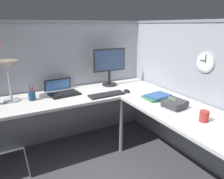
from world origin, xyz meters
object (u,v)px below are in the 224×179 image
desk_lamp_dome (7,68)px  office_phone (175,104)px  book_stack (157,97)px  pen_cup (32,96)px  keyboard (107,95)px  wall_clock (206,62)px  computer_mouse (127,91)px  coffee_mug (204,116)px  laptop (62,91)px  monitor (109,64)px

desk_lamp_dome → office_phone: (1.43, -0.98, -0.33)m
desk_lamp_dome → book_stack: bearing=-25.0°
pen_cup → keyboard: bearing=-17.2°
desk_lamp_dome → wall_clock: size_ratio=2.02×
computer_mouse → pen_cup: pen_cup is taller
keyboard → office_phone: (0.43, -0.66, 0.03)m
computer_mouse → desk_lamp_dome: size_ratio=0.23×
book_stack → coffee_mug: size_ratio=3.09×
computer_mouse → coffee_mug: size_ratio=1.08×
computer_mouse → desk_lamp_dome: (-1.27, 0.33, 0.35)m
laptop → office_phone: 1.34m
computer_mouse → book_stack: 0.39m
pen_cup → office_phone: (1.23, -0.91, -0.02)m
keyboard → wall_clock: 1.12m
monitor → book_stack: monitor is taller
monitor → coffee_mug: monitor is taller
monitor → computer_mouse: bearing=-83.9°
office_phone → book_stack: 0.31m
monitor → pen_cup: size_ratio=2.78×
monitor → office_phone: bearing=-79.2°
monitor → coffee_mug: bearing=-82.0°
keyboard → coffee_mug: size_ratio=4.48×
keyboard → wall_clock: size_ratio=1.95×
office_phone → coffee_mug: 0.35m
desk_lamp_dome → pen_cup: (0.20, -0.08, -0.31)m
keyboard → office_phone: office_phone is taller
office_phone → book_stack: size_ratio=0.76×
computer_mouse → book_stack: bearing=-61.8°
office_phone → pen_cup: bearing=143.5°
coffee_mug → keyboard: bearing=112.9°
laptop → wall_clock: wall_clock is taller
computer_mouse → monitor: bearing=96.1°
laptop → computer_mouse: (0.71, -0.37, -0.01)m
monitor → office_phone: 1.09m
laptop → wall_clock: 1.66m
keyboard → computer_mouse: (0.27, -0.01, 0.01)m
computer_mouse → office_phone: 0.67m
computer_mouse → wall_clock: (0.53, -0.66, 0.42)m
coffee_mug → wall_clock: 0.64m
monitor → desk_lamp_dome: 1.23m
laptop → book_stack: (0.90, -0.72, -0.00)m
monitor → keyboard: monitor is taller
monitor → coffee_mug: size_ratio=5.21×
monitor → desk_lamp_dome: bearing=-177.5°
computer_mouse → pen_cup: 1.10m
laptop → desk_lamp_dome: (-0.56, -0.04, 0.34)m
laptop → coffee_mug: (0.87, -1.38, 0.02)m
monitor → coffee_mug: (0.20, -1.39, -0.25)m
desk_lamp_dome → pen_cup: bearing=-20.9°
laptop → computer_mouse: laptop is taller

